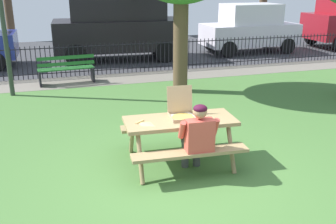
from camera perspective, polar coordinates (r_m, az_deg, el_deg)
name	(u,v)px	position (r m, az deg, el deg)	size (l,w,h in m)	color
ground	(157,141)	(7.47, -1.68, -4.22)	(28.00, 11.42, 0.02)	#467236
cobblestone_walkway	(114,79)	(12.14, -7.88, 4.77)	(28.00, 1.40, 0.01)	slate
street_asphalt	(96,53)	(16.70, -10.50, 8.49)	(28.00, 8.00, 0.01)	#38383D
picnic_table_foreground	(180,129)	(6.37, 1.77, -2.51)	(1.88, 1.57, 0.79)	#998055
pizza_box_open	(182,111)	(6.39, 2.07, 0.08)	(0.46, 0.50, 0.48)	tan
pizza_slice_on_table	(145,123)	(6.11, -3.43, -1.67)	(0.30, 0.32, 0.02)	#EFD376
adult_at_table	(198,136)	(5.94, 4.36, -3.57)	(0.62, 0.61, 1.19)	#404040
iron_fence_streetside	(110,58)	(12.70, -8.50, 7.78)	(22.67, 0.03, 1.01)	black
park_bench_center	(66,70)	(11.78, -14.68, 6.01)	(1.63, 0.59, 0.85)	#226227
parked_car_center	(118,25)	(14.96, -7.34, 12.55)	(4.81, 2.30, 2.46)	black
parked_car_right	(250,28)	(16.79, 11.92, 11.97)	(3.93, 1.89, 1.98)	silver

